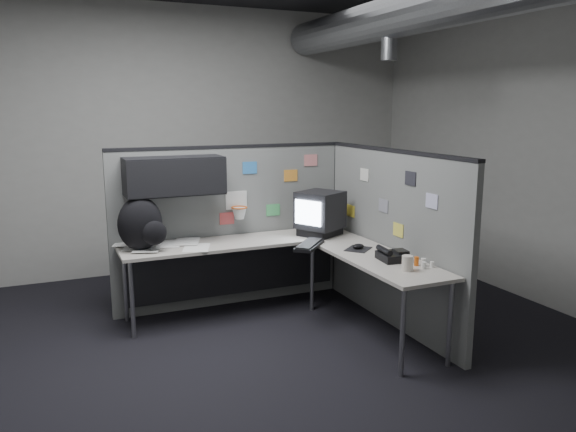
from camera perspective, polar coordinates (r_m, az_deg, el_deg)
name	(u,v)px	position (r m, az deg, el deg)	size (l,w,h in m)	color
room	(354,95)	(4.68, 6.75, 12.13)	(5.62, 5.62, 3.22)	black
partition_back	(218,210)	(5.58, -7.16, 0.58)	(2.44, 0.42, 1.63)	slate
partition_right	(391,237)	(5.28, 10.39, -2.09)	(0.07, 2.23, 1.63)	slate
desk	(276,256)	(5.31, -1.27, -4.13)	(2.31, 2.11, 0.73)	#B1ABA0
monitor	(320,213)	(5.62, 3.27, 0.33)	(0.52, 0.52, 0.44)	black
keyboard	(309,245)	(5.18, 2.16, -2.94)	(0.43, 0.45, 0.04)	black
mouse	(358,247)	(5.13, 7.14, -3.19)	(0.30, 0.30, 0.05)	black
phone	(392,255)	(4.81, 10.56, -3.96)	(0.25, 0.27, 0.11)	black
bottles	(423,263)	(4.67, 13.53, -4.67)	(0.13, 0.14, 0.07)	silver
cup	(407,263)	(4.52, 12.03, -4.72)	(0.09, 0.09, 0.12)	beige
papers	(161,245)	(5.35, -12.79, -2.88)	(0.88, 0.78, 0.02)	white
backpack	(142,225)	(5.17, -14.65, -0.86)	(0.47, 0.42, 0.49)	black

